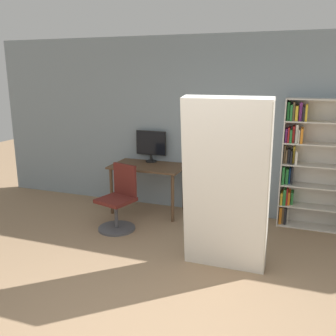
{
  "coord_description": "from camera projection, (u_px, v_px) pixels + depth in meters",
  "views": [
    {
      "loc": [
        1.08,
        -2.22,
        2.14
      ],
      "look_at": [
        -0.38,
        1.82,
        1.05
      ],
      "focal_mm": 40.0,
      "sensor_mm": 36.0,
      "label": 1
    }
  ],
  "objects": [
    {
      "name": "wall_back",
      "position": [
        226.0,
        127.0,
        5.63
      ],
      "size": [
        8.0,
        0.06,
        2.7
      ],
      "color": "gray",
      "rests_on": "ground"
    },
    {
      "name": "office_chair",
      "position": [
        119.0,
        204.0,
        5.24
      ],
      "size": [
        0.55,
        0.55,
        0.91
      ],
      "color": "#4C4C51",
      "rests_on": "ground"
    },
    {
      "name": "bookshelf",
      "position": [
        306.0,
        162.0,
        5.21
      ],
      "size": [
        0.86,
        0.3,
        1.82
      ],
      "color": "beige",
      "rests_on": "ground"
    },
    {
      "name": "mattress_near",
      "position": [
        226.0,
        187.0,
        3.99
      ],
      "size": [
        0.9,
        0.42,
        1.93
      ],
      "color": "silver",
      "rests_on": "ground"
    },
    {
      "name": "desk",
      "position": [
        148.0,
        172.0,
        5.83
      ],
      "size": [
        1.13,
        0.68,
        0.76
      ],
      "color": "brown",
      "rests_on": "ground"
    },
    {
      "name": "monitor",
      "position": [
        151.0,
        145.0,
        5.96
      ],
      "size": [
        0.51,
        0.18,
        0.5
      ],
      "color": "black",
      "rests_on": "desk"
    }
  ]
}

